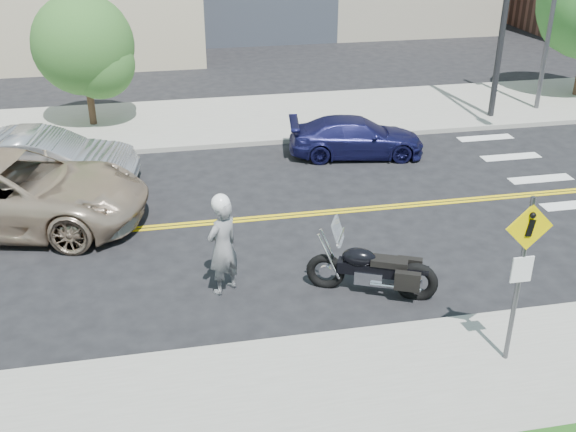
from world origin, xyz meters
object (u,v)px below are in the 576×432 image
(motorcyclist, at_px, (223,244))
(motorcycle, at_px, (373,259))
(pedestrian_sign, at_px, (522,266))
(suv, at_px, (10,192))
(parked_car_blue, at_px, (356,137))
(parked_car_silver, at_px, (43,162))

(motorcyclist, distance_m, motorcycle, 2.95)
(pedestrian_sign, height_order, motorcycle, pedestrian_sign)
(pedestrian_sign, bearing_deg, suv, 141.75)
(motorcyclist, height_order, motorcycle, motorcyclist)
(suv, xyz_separation_m, parked_car_blue, (9.25, 2.87, -0.30))
(motorcycle, bearing_deg, parked_car_blue, 100.37)
(suv, bearing_deg, parked_car_silver, 0.67)
(pedestrian_sign, distance_m, parked_car_silver, 12.54)
(motorcycle, distance_m, parked_car_blue, 7.55)
(parked_car_silver, bearing_deg, suv, 174.49)
(pedestrian_sign, xyz_separation_m, parked_car_silver, (-8.51, 9.14, -1.17))
(pedestrian_sign, distance_m, suv, 11.48)
(suv, height_order, parked_car_blue, suv)
(motorcycle, distance_m, parked_car_silver, 9.54)
(motorcyclist, bearing_deg, parked_car_silver, -91.80)
(pedestrian_sign, relative_size, motorcycle, 1.19)
(suv, distance_m, parked_car_blue, 9.69)
(motorcycle, xyz_separation_m, parked_car_blue, (1.82, 7.33, -0.19))
(motorcycle, xyz_separation_m, suv, (-7.43, 4.45, 0.12))
(motorcycle, bearing_deg, parked_car_silver, 161.23)
(motorcycle, height_order, parked_car_blue, motorcycle)
(pedestrian_sign, xyz_separation_m, motorcycle, (-1.55, 2.63, -1.20))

